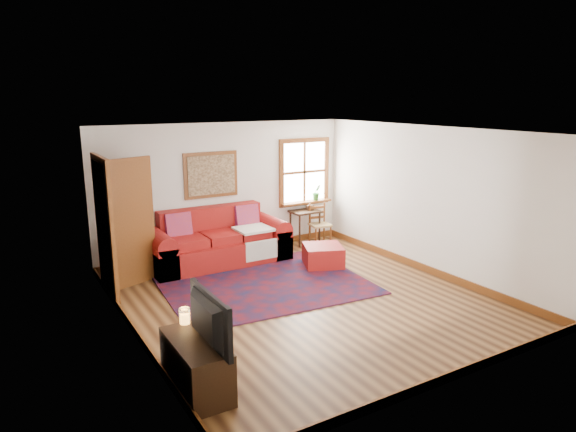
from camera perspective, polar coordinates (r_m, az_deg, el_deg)
ground at (r=7.81m, az=1.69°, el=-9.17°), size 5.50×5.50×0.00m
room_envelope at (r=7.35m, az=1.71°, el=2.85°), size 5.04×5.54×2.52m
window at (r=10.59m, az=2.01°, el=4.19°), size 1.18×0.20×1.38m
doorway at (r=8.27m, az=-18.19°, el=-0.78°), size 0.89×1.08×2.14m
framed_artwork at (r=9.61m, az=-8.54°, el=4.55°), size 1.05×0.07×0.85m
persian_rug at (r=8.39m, az=-2.65°, el=-7.49°), size 3.35×2.77×0.02m
red_leather_sofa at (r=9.42m, az=-7.82°, el=-3.22°), size 2.52×1.04×0.99m
red_ottoman at (r=9.21m, az=3.91°, el=-4.43°), size 0.86×0.86×0.38m
side_table at (r=10.47m, az=1.91°, el=-0.05°), size 0.58×0.43×0.70m
ladder_back_chair at (r=10.47m, az=3.48°, el=-0.78°), size 0.44×0.43×0.83m
media_cabinet at (r=5.56m, az=-10.15°, el=-16.04°), size 0.45×1.00×0.55m
television at (r=5.20m, az=-9.62°, el=-11.37°), size 0.13×0.95×0.55m
candle_hurricane at (r=5.79m, az=-11.41°, el=-10.89°), size 0.12×0.12×0.18m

